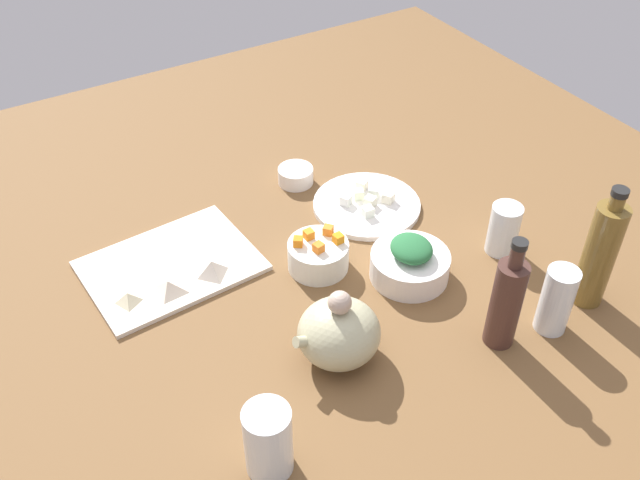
% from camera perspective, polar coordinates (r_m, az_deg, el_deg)
% --- Properties ---
extents(tabletop, '(1.90, 1.90, 0.03)m').
position_cam_1_polar(tabletop, '(1.45, 0.00, -1.96)').
color(tabletop, brown).
rests_on(tabletop, ground).
extents(cutting_board, '(0.34, 0.26, 0.01)m').
position_cam_1_polar(cutting_board, '(1.45, -11.83, -2.03)').
color(cutting_board, silver).
rests_on(cutting_board, tabletop).
extents(plate_tofu, '(0.24, 0.24, 0.01)m').
position_cam_1_polar(plate_tofu, '(1.58, 3.75, 2.80)').
color(plate_tofu, white).
rests_on(plate_tofu, tabletop).
extents(bowl_greens, '(0.15, 0.15, 0.05)m').
position_cam_1_polar(bowl_greens, '(1.40, 7.17, -2.04)').
color(bowl_greens, white).
rests_on(bowl_greens, tabletop).
extents(bowl_carrots, '(0.12, 0.12, 0.06)m').
position_cam_1_polar(bowl_carrots, '(1.41, -0.15, -1.24)').
color(bowl_carrots, white).
rests_on(bowl_carrots, tabletop).
extents(bowl_small_side, '(0.08, 0.08, 0.04)m').
position_cam_1_polar(bowl_small_side, '(1.64, -1.96, 5.17)').
color(bowl_small_side, white).
rests_on(bowl_small_side, tabletop).
extents(teapot, '(0.16, 0.14, 0.15)m').
position_cam_1_polar(teapot, '(1.22, 1.51, -7.38)').
color(teapot, tan).
rests_on(teapot, tabletop).
extents(bottle_0, '(0.05, 0.05, 0.23)m').
position_cam_1_polar(bottle_0, '(1.26, 14.66, -4.79)').
color(bottle_0, '#442A23').
rests_on(bottle_0, tabletop).
extents(bottle_1, '(0.06, 0.06, 0.26)m').
position_cam_1_polar(bottle_1, '(1.38, 21.44, -1.03)').
color(bottle_1, brown).
rests_on(bottle_1, tabletop).
extents(drinking_glass_0, '(0.06, 0.06, 0.13)m').
position_cam_1_polar(drinking_glass_0, '(1.33, 18.38, -4.59)').
color(drinking_glass_0, white).
rests_on(drinking_glass_0, tabletop).
extents(drinking_glass_1, '(0.06, 0.06, 0.11)m').
position_cam_1_polar(drinking_glass_1, '(1.48, 14.47, 0.84)').
color(drinking_glass_1, white).
rests_on(drinking_glass_1, tabletop).
extents(drinking_glass_2, '(0.07, 0.07, 0.13)m').
position_cam_1_polar(drinking_glass_2, '(1.08, -4.16, -15.69)').
color(drinking_glass_2, white).
rests_on(drinking_glass_2, tabletop).
extents(carrot_cube_0, '(0.02, 0.02, 0.02)m').
position_cam_1_polar(carrot_cube_0, '(1.39, 1.46, 0.13)').
color(carrot_cube_0, orange).
rests_on(carrot_cube_0, bowl_carrots).
extents(carrot_cube_1, '(0.02, 0.02, 0.02)m').
position_cam_1_polar(carrot_cube_1, '(1.37, -0.12, -0.60)').
color(carrot_cube_1, orange).
rests_on(carrot_cube_1, bowl_carrots).
extents(carrot_cube_2, '(0.02, 0.02, 0.02)m').
position_cam_1_polar(carrot_cube_2, '(1.40, -0.91, 0.45)').
color(carrot_cube_2, orange).
rests_on(carrot_cube_2, bowl_carrots).
extents(carrot_cube_3, '(0.03, 0.03, 0.02)m').
position_cam_1_polar(carrot_cube_3, '(1.41, 0.65, 0.79)').
color(carrot_cube_3, orange).
rests_on(carrot_cube_3, bowl_carrots).
extents(carrot_cube_4, '(0.03, 0.03, 0.02)m').
position_cam_1_polar(carrot_cube_4, '(1.38, -1.81, -0.08)').
color(carrot_cube_4, orange).
rests_on(carrot_cube_4, bowl_carrots).
extents(chopped_greens_mound, '(0.10, 0.11, 0.03)m').
position_cam_1_polar(chopped_greens_mound, '(1.37, 7.32, -0.68)').
color(chopped_greens_mound, '#266537').
rests_on(chopped_greens_mound, bowl_greens).
extents(tofu_cube_0, '(0.03, 0.03, 0.02)m').
position_cam_1_polar(tofu_cube_0, '(1.57, 5.50, 3.40)').
color(tofu_cube_0, white).
rests_on(tofu_cube_0, plate_tofu).
extents(tofu_cube_1, '(0.02, 0.02, 0.02)m').
position_cam_1_polar(tofu_cube_1, '(1.53, 3.84, 2.27)').
color(tofu_cube_1, white).
rests_on(tofu_cube_1, plate_tofu).
extents(tofu_cube_2, '(0.03, 0.03, 0.02)m').
position_cam_1_polar(tofu_cube_2, '(1.59, 4.34, 3.83)').
color(tofu_cube_2, white).
rests_on(tofu_cube_2, plate_tofu).
extents(tofu_cube_3, '(0.03, 0.03, 0.02)m').
position_cam_1_polar(tofu_cube_3, '(1.56, 2.08, 3.22)').
color(tofu_cube_3, white).
rests_on(tofu_cube_3, plate_tofu).
extents(tofu_cube_4, '(0.03, 0.03, 0.02)m').
position_cam_1_polar(tofu_cube_4, '(1.58, 3.09, 3.68)').
color(tofu_cube_4, white).
rests_on(tofu_cube_4, plate_tofu).
extents(tofu_cube_5, '(0.03, 0.03, 0.02)m').
position_cam_1_polar(tofu_cube_5, '(1.61, 3.37, 4.41)').
color(tofu_cube_5, '#F7E9CB').
rests_on(tofu_cube_5, plate_tofu).
extents(tofu_cube_6, '(0.03, 0.03, 0.02)m').
position_cam_1_polar(tofu_cube_6, '(1.56, 4.03, 3.08)').
color(tofu_cube_6, white).
rests_on(tofu_cube_6, plate_tofu).
extents(dumpling_0, '(0.05, 0.05, 0.03)m').
position_cam_1_polar(dumpling_0, '(1.40, -8.62, -2.18)').
color(dumpling_0, beige).
rests_on(dumpling_0, cutting_board).
extents(dumpling_1, '(0.05, 0.05, 0.02)m').
position_cam_1_polar(dumpling_1, '(1.38, -15.09, -4.44)').
color(dumpling_1, beige).
rests_on(dumpling_1, cutting_board).
extents(dumpling_2, '(0.08, 0.08, 0.03)m').
position_cam_1_polar(dumpling_2, '(1.38, -12.03, -3.63)').
color(dumpling_2, beige).
rests_on(dumpling_2, cutting_board).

